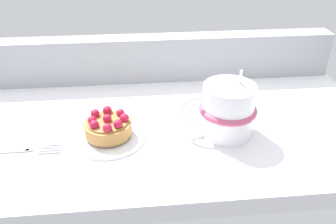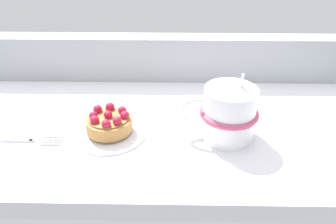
% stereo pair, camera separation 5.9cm
% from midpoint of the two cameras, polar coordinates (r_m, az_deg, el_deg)
% --- Properties ---
extents(ground_plane, '(0.89, 0.43, 0.03)m').
position_cam_midpoint_polar(ground_plane, '(0.67, -5.59, -2.86)').
color(ground_plane, white).
extents(window_rail_back, '(0.87, 0.05, 0.10)m').
position_cam_midpoint_polar(window_rail_back, '(0.81, -6.05, 8.82)').
color(window_rail_back, '#9EA3A8').
rests_on(window_rail_back, ground_plane).
extents(dessert_plate, '(0.13, 0.13, 0.01)m').
position_cam_midpoint_polar(dessert_plate, '(0.62, -12.51, -3.96)').
color(dessert_plate, white).
rests_on(dessert_plate, ground_plane).
extents(raspberry_tart, '(0.08, 0.08, 0.04)m').
position_cam_midpoint_polar(raspberry_tart, '(0.61, -12.72, -2.34)').
color(raspberry_tart, '#B77F42').
rests_on(raspberry_tart, dessert_plate).
extents(coffee_mug, '(0.14, 0.10, 0.12)m').
position_cam_midpoint_polar(coffee_mug, '(0.60, 7.00, 0.26)').
color(coffee_mug, white).
rests_on(coffee_mug, ground_plane).
extents(dessert_fork, '(0.16, 0.02, 0.01)m').
position_cam_midpoint_polar(dessert_fork, '(0.64, -26.77, -5.84)').
color(dessert_fork, '#B7B7BC').
rests_on(dessert_fork, ground_plane).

